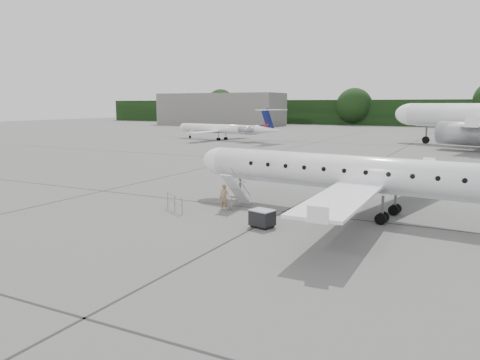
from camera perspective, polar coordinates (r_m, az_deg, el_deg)
The scene contains 9 objects.
ground at distance 22.57m, azimuth 13.09°, elevation -8.15°, with size 320.00×320.00×0.00m, color #5D5D5B.
treeline at distance 151.05m, azimuth 25.74°, elevation 7.34°, with size 260.00×4.00×8.00m, color black.
terminal_building at distance 151.00m, azimuth -2.40°, elevation 8.61°, with size 40.00×14.00×10.00m, color slate.
main_regional_jet at distance 28.49m, azimuth 16.06°, elevation 2.71°, with size 28.01×20.17×7.18m, color white, non-canonical shape.
airstair at distance 30.47m, azimuth -0.54°, elevation -1.21°, with size 0.85×2.30×2.25m, color white, non-canonical shape.
passenger at distance 29.48m, azimuth -1.95°, elevation -2.15°, with size 0.61×0.40×1.67m, color #906D4E.
safety_railing at distance 29.65m, azimuth -7.97°, elevation -2.83°, with size 2.20×0.08×1.00m, color gray, non-canonical shape.
baggage_cart at distance 25.58m, azimuth 2.73°, elevation -4.65°, with size 1.19×0.97×1.03m, color black, non-canonical shape.
bg_regional_left at distance 87.83m, azimuth -2.61°, elevation 6.80°, with size 22.26×16.03×5.84m, color white, non-canonical shape.
Camera 1 is at (5.19, -20.94, 6.66)m, focal length 35.00 mm.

